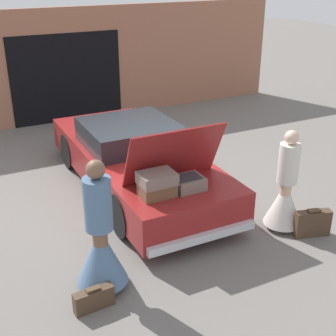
{
  "coord_description": "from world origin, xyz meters",
  "views": [
    {
      "loc": [
        -2.93,
        -7.14,
        3.85
      ],
      "look_at": [
        0.0,
        -1.29,
        0.91
      ],
      "focal_mm": 50.0,
      "sensor_mm": 36.0,
      "label": 1
    }
  ],
  "objects_px": {
    "car": "(136,160)",
    "person_right": "(285,194)",
    "suitcase_beside_left_person": "(94,299)",
    "suitcase_beside_right_person": "(312,223)",
    "person_left": "(101,244)"
  },
  "relations": [
    {
      "from": "person_right",
      "to": "suitcase_beside_right_person",
      "type": "xyz_separation_m",
      "value": [
        0.24,
        -0.39,
        -0.36
      ]
    },
    {
      "from": "car",
      "to": "suitcase_beside_left_person",
      "type": "xyz_separation_m",
      "value": [
        -1.73,
        -2.77,
        -0.41
      ]
    },
    {
      "from": "person_left",
      "to": "person_right",
      "type": "relative_size",
      "value": 1.1
    },
    {
      "from": "person_right",
      "to": "suitcase_beside_left_person",
      "type": "distance_m",
      "value": 3.29
    },
    {
      "from": "suitcase_beside_right_person",
      "to": "person_right",
      "type": "bearing_deg",
      "value": 121.11
    },
    {
      "from": "suitcase_beside_left_person",
      "to": "suitcase_beside_right_person",
      "type": "xyz_separation_m",
      "value": [
        3.47,
        0.09,
        0.07
      ]
    },
    {
      "from": "person_left",
      "to": "suitcase_beside_left_person",
      "type": "relative_size",
      "value": 3.52
    },
    {
      "from": "suitcase_beside_left_person",
      "to": "person_right",
      "type": "bearing_deg",
      "value": 8.52
    },
    {
      "from": "person_right",
      "to": "suitcase_beside_left_person",
      "type": "height_order",
      "value": "person_right"
    },
    {
      "from": "car",
      "to": "person_left",
      "type": "distance_m",
      "value": 2.83
    },
    {
      "from": "car",
      "to": "person_left",
      "type": "height_order",
      "value": "person_left"
    },
    {
      "from": "car",
      "to": "person_right",
      "type": "distance_m",
      "value": 2.73
    },
    {
      "from": "suitcase_beside_right_person",
      "to": "suitcase_beside_left_person",
      "type": "bearing_deg",
      "value": -178.53
    },
    {
      "from": "person_left",
      "to": "suitcase_beside_right_person",
      "type": "bearing_deg",
      "value": 85.98
    },
    {
      "from": "car",
      "to": "person_right",
      "type": "relative_size",
      "value": 2.98
    }
  ]
}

